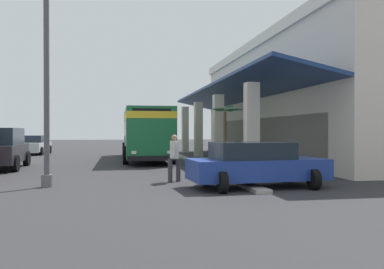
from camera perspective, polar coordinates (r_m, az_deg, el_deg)
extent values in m
plane|color=#2D2D30|center=(26.21, 11.16, -3.49)|extent=(120.00, 120.00, 0.00)
cube|color=#9E998E|center=(25.53, -0.87, -3.46)|extent=(28.09, 0.50, 0.12)
cube|color=beige|center=(28.74, 18.63, 3.86)|extent=(23.40, 10.80, 7.03)
cube|color=silver|center=(29.21, 18.65, 11.36)|extent=(23.70, 11.10, 0.60)
cube|color=beige|center=(34.36, -0.98, 0.70)|extent=(0.55, 0.55, 3.87)
cube|color=beige|center=(28.60, 0.90, 0.73)|extent=(0.55, 0.55, 3.87)
cube|color=beige|center=(22.88, 3.72, 0.78)|extent=(0.55, 0.55, 3.87)
cube|color=beige|center=(17.26, 8.39, 0.85)|extent=(0.55, 0.55, 3.87)
cube|color=navy|center=(26.16, 5.01, 5.76)|extent=(23.40, 3.16, 0.82)
cube|color=#19232D|center=(26.53, 8.42, -0.41)|extent=(19.66, 0.08, 2.40)
cube|color=#196638|center=(25.91, -6.60, 0.28)|extent=(11.01, 2.59, 2.75)
cube|color=yellow|center=(25.92, -6.60, 2.33)|extent=(11.03, 2.61, 0.36)
cube|color=#19232D|center=(26.21, -6.64, 0.78)|extent=(9.25, 2.61, 0.90)
cube|color=#19232D|center=(20.45, -5.70, 0.57)|extent=(0.07, 2.24, 1.20)
cube|color=black|center=(20.47, -5.70, 3.29)|extent=(0.07, 1.94, 0.28)
cube|color=black|center=(20.37, -5.66, -3.37)|extent=(0.21, 2.45, 0.24)
cube|color=silver|center=(20.52, -3.19, -2.50)|extent=(0.06, 0.24, 0.16)
cube|color=silver|center=(20.39, -8.19, -2.53)|extent=(0.06, 0.24, 0.16)
cube|color=silver|center=(27.44, -6.79, 3.42)|extent=(2.41, 1.79, 0.24)
cylinder|color=black|center=(22.45, -2.79, -2.88)|extent=(1.00, 0.30, 1.00)
cylinder|color=black|center=(22.28, -9.32, -2.91)|extent=(1.00, 0.30, 1.00)
cylinder|color=black|center=(29.11, -4.45, -2.10)|extent=(1.00, 0.30, 1.00)
cylinder|color=black|center=(28.98, -9.48, -2.12)|extent=(1.00, 0.30, 1.00)
cube|color=#B2B5BA|center=(33.78, -21.41, -1.60)|extent=(4.47, 1.97, 0.66)
cube|color=#19232D|center=(33.96, -21.33, -0.58)|extent=(2.52, 1.68, 0.54)
cylinder|color=black|center=(32.13, -20.47, -2.20)|extent=(0.64, 0.22, 0.64)
cylinder|color=black|center=(32.57, -23.56, -2.18)|extent=(0.64, 0.22, 0.64)
cylinder|color=black|center=(35.05, -19.40, -1.98)|extent=(0.64, 0.22, 0.64)
cylinder|color=black|center=(35.46, -22.26, -1.96)|extent=(0.64, 0.22, 0.64)
cube|color=navy|center=(13.28, 9.21, -4.82)|extent=(2.12, 4.52, 0.66)
cube|color=#19232D|center=(13.16, 8.42, -2.25)|extent=(1.76, 2.57, 0.54)
cylinder|color=black|center=(14.76, 13.16, -5.38)|extent=(0.64, 0.22, 0.64)
cylinder|color=black|center=(13.20, 16.79, -6.09)|extent=(0.64, 0.22, 0.64)
cylinder|color=black|center=(13.64, 1.88, -5.85)|extent=(0.64, 0.22, 0.64)
cylinder|color=black|center=(11.94, 4.32, -6.77)|extent=(0.64, 0.22, 0.64)
cube|color=#232328|center=(21.48, -25.47, -2.42)|extent=(4.92, 2.26, 0.84)
cube|color=#19232D|center=(21.55, -25.42, -0.23)|extent=(3.37, 1.93, 0.80)
cylinder|color=black|center=(19.72, -23.63, -3.75)|extent=(0.76, 0.26, 0.76)
cylinder|color=black|center=(22.94, -22.26, -3.15)|extent=(0.76, 0.26, 0.76)
cylinder|color=#38383D|center=(14.69, -1.94, -5.00)|extent=(0.16, 0.16, 0.84)
cylinder|color=#38383D|center=(14.46, -3.09, -5.09)|extent=(0.16, 0.16, 0.84)
cube|color=silver|center=(14.52, -2.51, -2.16)|extent=(0.50, 0.25, 0.63)
sphere|color=#8C664C|center=(14.51, -2.51, -0.47)|extent=(0.23, 0.23, 0.23)
cylinder|color=silver|center=(14.82, -2.54, -1.98)|extent=(0.09, 0.09, 0.57)
cylinder|color=silver|center=(14.22, -2.48, -2.09)|extent=(0.09, 0.09, 0.57)
cube|color=#4C4742|center=(21.88, 4.65, -3.58)|extent=(0.75, 0.75, 0.53)
cylinder|color=#332319|center=(21.86, 4.65, -2.86)|extent=(0.63, 0.63, 0.02)
cylinder|color=brown|center=(21.82, 4.65, 0.19)|extent=(0.16, 0.16, 2.35)
ellipsoid|color=#286B33|center=(21.47, 5.24, 3.92)|extent=(0.92, 0.43, 0.14)
ellipsoid|color=#286B33|center=(21.78, 5.95, 3.51)|extent=(0.60, 0.99, 0.16)
ellipsoid|color=#286B33|center=(22.34, 5.22, 3.41)|extent=(0.96, 0.84, 0.18)
ellipsoid|color=#286B33|center=(22.06, 3.77, 3.61)|extent=(0.72, 0.71, 0.14)
ellipsoid|color=#286B33|center=(21.62, 3.95, 3.49)|extent=(0.50, 0.73, 0.18)
cylinder|color=#59595B|center=(14.07, -19.77, -6.18)|extent=(0.36, 0.36, 0.40)
cylinder|color=#4C4C51|center=(14.06, -19.81, 6.86)|extent=(0.18, 0.18, 6.79)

